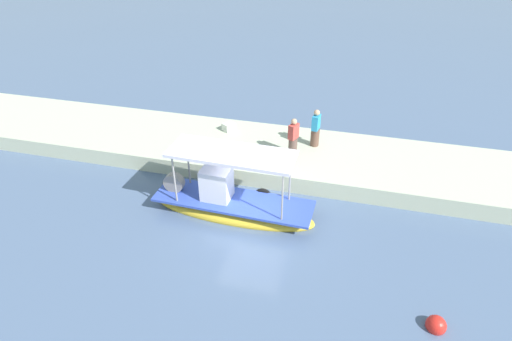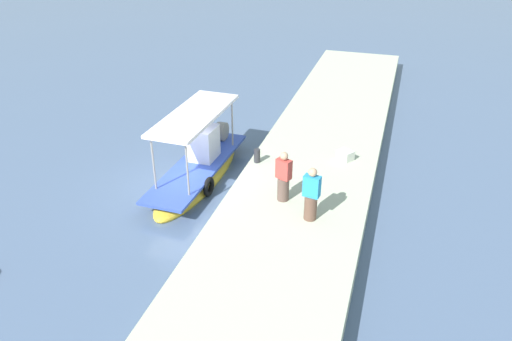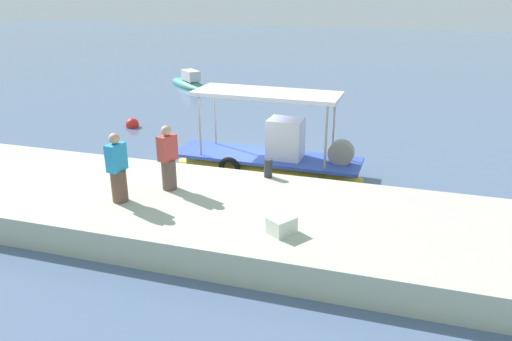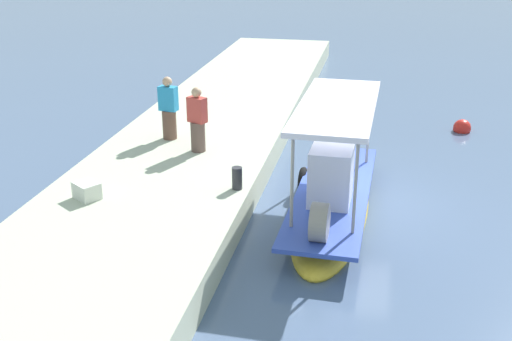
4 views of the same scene
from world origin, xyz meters
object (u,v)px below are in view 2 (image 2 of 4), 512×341
(fisherman_near_bollard, at_px, (311,196))
(mooring_bollard, at_px, (257,156))
(main_fishing_boat, at_px, (199,168))
(fisherman_by_crate, at_px, (283,179))
(cargo_crate, at_px, (345,155))

(fisherman_near_bollard, relative_size, mooring_bollard, 3.37)
(mooring_bollard, bearing_deg, fisherman_near_bollard, -139.28)
(main_fishing_boat, xyz_separation_m, fisherman_by_crate, (-1.73, -3.77, 1.10))
(fisherman_near_bollard, bearing_deg, mooring_bollard, 40.72)
(main_fishing_boat, bearing_deg, fisherman_by_crate, -114.69)
(cargo_crate, bearing_deg, fisherman_by_crate, 155.95)
(fisherman_by_crate, distance_m, mooring_bollard, 2.85)
(mooring_bollard, xyz_separation_m, cargo_crate, (1.19, -3.16, -0.08))
(fisherman_by_crate, bearing_deg, main_fishing_boat, 65.31)
(cargo_crate, bearing_deg, main_fishing_boat, 108.25)
(main_fishing_boat, relative_size, cargo_crate, 11.62)
(fisherman_by_crate, xyz_separation_m, cargo_crate, (3.49, -1.56, -0.61))
(fisherman_near_bollard, bearing_deg, main_fishing_boat, 62.11)
(fisherman_by_crate, relative_size, mooring_bollard, 3.31)
(main_fishing_boat, bearing_deg, mooring_bollard, -75.42)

